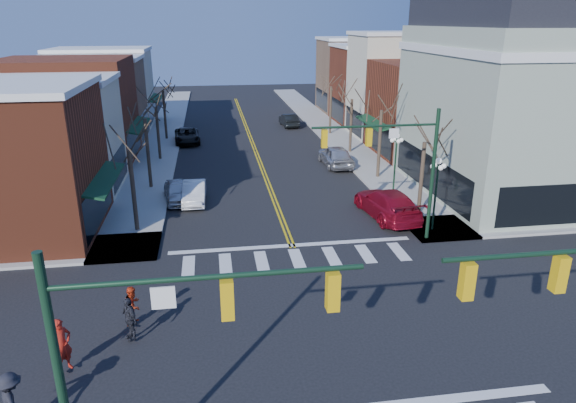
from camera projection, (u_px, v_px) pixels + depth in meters
name	position (u px, v px, depth m)	size (l,w,h in m)	color
ground	(323.00, 327.00, 20.16)	(160.00, 160.00, 0.00)	black
sidewalk_left	(148.00, 184.00, 37.52)	(3.50, 70.00, 0.15)	#9E9B93
sidewalk_right	(378.00, 173.00, 40.01)	(3.50, 70.00, 0.15)	#9E9B93
bldg_left_stucco_a	(40.00, 139.00, 34.87)	(10.00, 7.00, 7.50)	beige
bldg_left_brick_b	(68.00, 112.00, 42.16)	(10.00, 9.00, 8.50)	maroon
bldg_left_tan	(90.00, 101.00, 49.96)	(10.00, 7.50, 7.80)	#8E6A4E
bldg_left_stucco_b	(104.00, 89.00, 57.11)	(10.00, 8.00, 8.20)	beige
bldg_right_brick_a	(434.00, 109.00, 45.02)	(10.00, 8.50, 8.00)	maroon
bldg_right_stucco	(403.00, 87.00, 51.90)	(10.00, 7.00, 10.00)	beige
bldg_right_brick_b	(379.00, 85.00, 59.14)	(10.00, 8.00, 8.50)	maroon
bldg_right_tan	(360.00, 76.00, 66.51)	(10.00, 8.00, 9.00)	#8E6A4E
victorian_corner	(523.00, 96.00, 33.79)	(12.25, 14.25, 13.30)	#9BA791
traffic_mast_near_left	(148.00, 353.00, 10.90)	(6.60, 0.28, 7.20)	#14331E
traffic_mast_far_right	(400.00, 158.00, 26.27)	(6.60, 0.28, 7.20)	#14331E
lamppost_corner	(437.00, 182.00, 28.26)	(0.36, 0.36, 4.33)	#14331E
lamppost_midblock	(396.00, 153.00, 34.31)	(0.36, 0.36, 4.33)	#14331E
tree_left_a	(133.00, 192.00, 28.42)	(0.24, 0.24, 4.76)	#382B21
tree_left_b	(148.00, 154.00, 35.83)	(0.24, 0.24, 5.04)	#382B21
tree_left_c	(158.00, 134.00, 43.36)	(0.24, 0.24, 4.55)	#382B21
tree_left_d	(165.00, 115.00, 50.75)	(0.24, 0.24, 4.90)	#382B21
tree_right_a	(421.00, 180.00, 30.83)	(0.24, 0.24, 4.62)	#382B21
tree_right_b	(379.00, 145.00, 38.19)	(0.24, 0.24, 5.18)	#382B21
tree_right_c	(351.00, 126.00, 45.70)	(0.24, 0.24, 4.83)	#382B21
tree_right_d	(330.00, 111.00, 53.13)	(0.24, 0.24, 4.97)	#382B21
car_left_near	(177.00, 191.00, 33.90)	(1.60, 3.98, 1.36)	#BBBBC0
car_left_mid	(194.00, 193.00, 33.68)	(1.44, 4.12, 1.36)	white
car_left_far	(187.00, 136.00, 50.05)	(2.34, 5.07, 1.41)	black
car_right_near	(387.00, 203.00, 31.14)	(2.42, 5.94, 1.72)	maroon
car_right_mid	(335.00, 156.00, 42.09)	(2.04, 5.06, 1.72)	#B2B2B7
car_right_far	(289.00, 120.00, 57.85)	(1.51, 4.34, 1.43)	black
pedestrian_red_a	(62.00, 345.00, 17.13)	(0.71, 0.47, 1.96)	#B11F12
pedestrian_red_b	(133.00, 305.00, 19.87)	(0.78, 0.60, 1.60)	red
pedestrian_dark_a	(130.00, 318.00, 18.90)	(0.99, 0.41, 1.70)	black
pedestrian_dark_b	(12.00, 402.00, 14.68)	(1.20, 0.69, 1.85)	black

